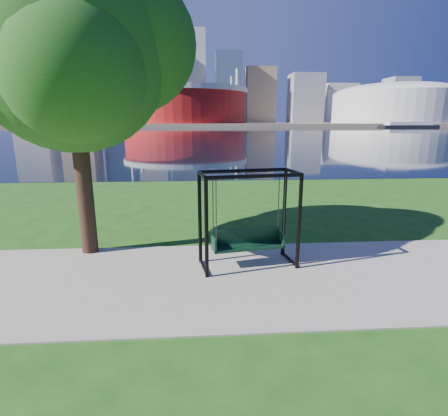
{
  "coord_description": "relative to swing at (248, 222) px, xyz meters",
  "views": [
    {
      "loc": [
        -0.45,
        -7.22,
        3.22
      ],
      "look_at": [
        0.05,
        0.0,
        1.42
      ],
      "focal_mm": 28.0,
      "sensor_mm": 36.0,
      "label": 1
    }
  ],
  "objects": [
    {
      "name": "far_bank",
      "position": [
        -0.6,
        305.82,
        -0.05
      ],
      "size": [
        900.0,
        228.0,
        2.0
      ],
      "primitive_type": "cube",
      "color": "#937F60",
      "rests_on": "ground"
    },
    {
      "name": "river",
      "position": [
        -0.6,
        101.82,
        -1.04
      ],
      "size": [
        900.0,
        180.0,
        0.02
      ],
      "primitive_type": "cube",
      "color": "black",
      "rests_on": "ground"
    },
    {
      "name": "barge",
      "position": [
        111.81,
        179.21,
        0.32
      ],
      "size": [
        30.35,
        8.27,
        3.03
      ],
      "rotation": [
        0.0,
        0.0,
        0.01
      ],
      "color": "black",
      "rests_on": "river"
    },
    {
      "name": "skyline",
      "position": [
        -4.86,
        319.21,
        34.84
      ],
      "size": [
        392.0,
        66.0,
        96.5
      ],
      "color": "gray",
      "rests_on": "far_bank"
    },
    {
      "name": "stadium",
      "position": [
        -10.6,
        234.82,
        13.18
      ],
      "size": [
        83.0,
        83.0,
        32.0
      ],
      "color": "maroon",
      "rests_on": "far_bank"
    },
    {
      "name": "path",
      "position": [
        -0.6,
        -0.68,
        -1.04
      ],
      "size": [
        120.0,
        4.0,
        0.03
      ],
      "primitive_type": "cube",
      "color": "#9E937F",
      "rests_on": "ground"
    },
    {
      "name": "ground",
      "position": [
        -0.6,
        -0.18,
        -1.05
      ],
      "size": [
        900.0,
        900.0,
        0.0
      ],
      "primitive_type": "plane",
      "color": "#1E5114",
      "rests_on": "ground"
    },
    {
      "name": "park_tree",
      "position": [
        -3.9,
        1.17,
        3.72
      ],
      "size": [
        5.53,
        4.99,
        6.86
      ],
      "color": "black",
      "rests_on": "ground"
    },
    {
      "name": "arena",
      "position": [
        134.4,
        234.82,
        14.82
      ],
      "size": [
        84.0,
        84.0,
        26.56
      ],
      "color": "beige",
      "rests_on": "far_bank"
    },
    {
      "name": "swing",
      "position": [
        0.0,
        0.0,
        0.0
      ],
      "size": [
        2.24,
        1.24,
        2.18
      ],
      "rotation": [
        0.0,
        0.0,
        0.16
      ],
      "color": "black",
      "rests_on": "ground"
    }
  ]
}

